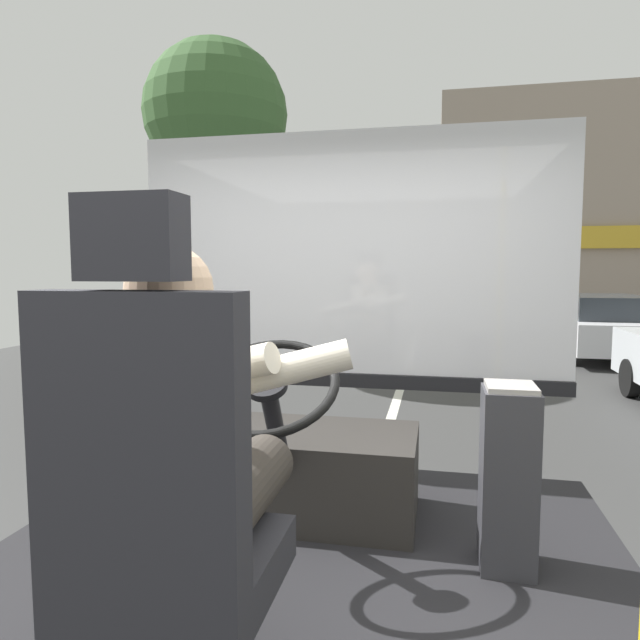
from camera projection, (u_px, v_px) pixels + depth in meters
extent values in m
cube|color=#373737|center=(408.00, 365.00, 10.38)|extent=(18.00, 44.00, 0.05)
cube|color=silver|center=(408.00, 364.00, 10.38)|extent=(0.12, 39.60, 0.00)
cube|color=#28282D|center=(182.00, 570.00, 1.42)|extent=(0.48, 0.48, 0.12)
cube|color=#28282D|center=(138.00, 443.00, 1.20)|extent=(0.48, 0.10, 0.66)
cube|color=#28282D|center=(132.00, 238.00, 1.16)|extent=(0.22, 0.10, 0.18)
cylinder|color=#332D28|center=(239.00, 492.00, 1.54)|extent=(0.18, 0.51, 0.18)
cylinder|color=#332D28|center=(173.00, 486.00, 1.58)|extent=(0.18, 0.51, 0.18)
cylinder|color=silver|center=(173.00, 443.00, 1.36)|extent=(0.33, 0.33, 0.56)
cube|color=#B2842D|center=(201.00, 400.00, 1.52)|extent=(0.06, 0.01, 0.35)
sphere|color=beige|center=(169.00, 289.00, 1.32)|extent=(0.21, 0.21, 0.21)
cylinder|color=silver|center=(249.00, 379.00, 1.61)|extent=(0.61, 0.21, 0.23)
cylinder|color=silver|center=(186.00, 376.00, 1.65)|extent=(0.61, 0.21, 0.23)
cube|color=#282623|center=(299.00, 471.00, 2.64)|extent=(1.10, 0.56, 0.40)
cylinder|color=black|center=(276.00, 429.00, 2.23)|extent=(0.07, 0.29, 0.43)
torus|color=black|center=(267.00, 385.00, 2.11)|extent=(0.56, 0.50, 0.30)
cylinder|color=black|center=(267.00, 385.00, 2.11)|extent=(0.16, 0.15, 0.10)
cube|color=#333338|center=(508.00, 479.00, 2.14)|extent=(0.20, 0.23, 0.70)
cube|color=#9E9993|center=(511.00, 387.00, 2.11)|extent=(0.18, 0.21, 0.02)
cube|color=silver|center=(348.00, 253.00, 3.22)|extent=(2.50, 0.01, 1.40)
cube|color=black|center=(348.00, 379.00, 3.28)|extent=(2.50, 0.08, 0.08)
cylinder|color=#4C3828|center=(218.00, 268.00, 9.59)|extent=(0.30, 0.30, 3.59)
sphere|color=#365A2D|center=(216.00, 114.00, 9.35)|extent=(2.41, 2.41, 2.41)
cube|color=gray|center=(606.00, 217.00, 17.22)|extent=(10.12, 4.88, 6.78)
cube|color=gold|center=(633.00, 237.00, 14.85)|extent=(9.71, 0.12, 0.60)
cylinder|color=black|center=(630.00, 378.00, 7.70)|extent=(0.14, 0.53, 0.53)
cube|color=silver|center=(600.00, 331.00, 11.28)|extent=(1.72, 3.88, 0.58)
cube|color=#282D33|center=(604.00, 307.00, 11.01)|extent=(1.41, 2.13, 0.44)
cylinder|color=black|center=(624.00, 339.00, 12.31)|extent=(0.14, 0.47, 0.47)
cylinder|color=black|center=(545.00, 337.00, 12.65)|extent=(0.14, 0.47, 0.47)
cylinder|color=black|center=(570.00, 352.00, 10.30)|extent=(0.14, 0.47, 0.47)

